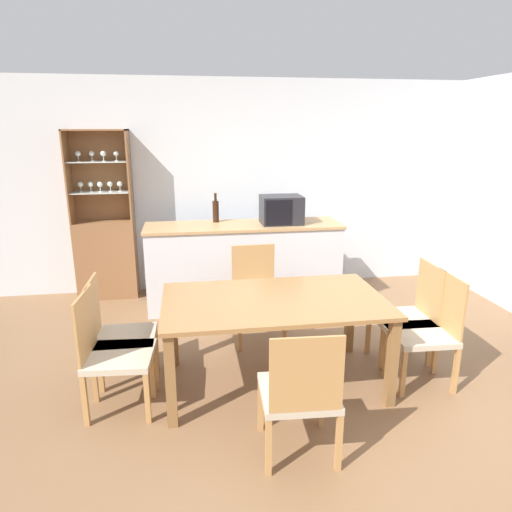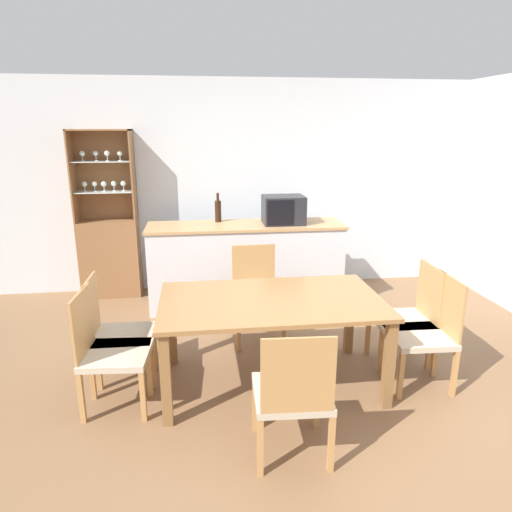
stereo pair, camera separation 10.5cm
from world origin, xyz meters
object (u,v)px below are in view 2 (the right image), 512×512
at_px(dining_chair_side_right_near, 425,333).
at_px(wine_bottle, 218,210).
at_px(microwave, 283,210).
at_px(dining_chair_head_far, 257,295).
at_px(dining_table, 271,310).
at_px(dining_chair_side_left_near, 110,351).
at_px(dining_chair_side_right_far, 408,318).
at_px(dining_chair_side_left_far, 116,333).
at_px(dining_chair_head_near, 293,394).
at_px(display_cabinet, 110,246).

bearing_deg(dining_chair_side_right_near, wine_bottle, 38.79).
distance_m(microwave, wine_bottle, 0.74).
bearing_deg(dining_chair_head_far, dining_chair_side_right_near, 137.66).
bearing_deg(dining_table, dining_chair_side_left_near, -173.11).
bearing_deg(dining_chair_side_left_near, dining_chair_side_right_far, 101.45).
xyz_separation_m(dining_chair_side_right_far, wine_bottle, (-1.51, 1.75, 0.64)).
distance_m(dining_chair_head_far, dining_chair_side_left_near, 1.56).
height_order(dining_chair_side_left_far, dining_chair_head_near, same).
bearing_deg(display_cabinet, dining_chair_side_left_near, -80.57).
height_order(dining_chair_head_far, dining_chair_side_right_far, same).
relative_size(dining_table, microwave, 3.75).
bearing_deg(microwave, dining_chair_side_left_far, -136.05).
relative_size(dining_chair_side_right_near, microwave, 1.96).
distance_m(dining_table, dining_chair_side_right_near, 1.23).
xyz_separation_m(dining_chair_side_right_far, dining_chair_side_left_near, (-2.40, -0.29, 0.00)).
distance_m(display_cabinet, microwave, 2.14).
distance_m(display_cabinet, dining_chair_side_left_near, 2.44).
bearing_deg(microwave, dining_chair_head_far, -115.74).
xyz_separation_m(dining_chair_side_right_far, microwave, (-0.79, 1.55, 0.67)).
xyz_separation_m(dining_chair_side_right_near, microwave, (-0.79, 1.85, 0.67)).
height_order(display_cabinet, dining_chair_side_right_far, display_cabinet).
distance_m(dining_table, dining_chair_side_left_near, 1.22).
relative_size(dining_chair_side_left_far, dining_chair_head_near, 1.00).
bearing_deg(dining_chair_side_right_near, dining_chair_head_near, 122.50).
relative_size(dining_chair_head_far, microwave, 1.96).
bearing_deg(display_cabinet, microwave, -15.36).
xyz_separation_m(dining_chair_side_right_near, dining_chair_head_near, (-1.20, -0.70, 0.00)).
distance_m(display_cabinet, dining_chair_side_right_near, 3.69).
bearing_deg(wine_bottle, dining_chair_side_right_far, -49.22).
bearing_deg(dining_chair_side_left_far, dining_table, 83.73).
xyz_separation_m(display_cabinet, dining_table, (1.60, -2.25, 0.02)).
relative_size(dining_chair_head_far, dining_chair_head_near, 1.00).
distance_m(dining_chair_head_far, dining_chair_head_near, 1.70).
height_order(dining_chair_side_left_far, dining_chair_side_left_near, same).
bearing_deg(dining_chair_side_right_far, display_cabinet, 54.77).
bearing_deg(dining_chair_side_left_near, dining_chair_head_far, 134.18).
bearing_deg(dining_chair_side_right_far, dining_chair_side_left_near, 98.66).
bearing_deg(dining_chair_side_right_far, wine_bottle, 42.50).
relative_size(dining_table, dining_chair_head_far, 1.91).
bearing_deg(dining_chair_side_right_near, microwave, 25.55).
bearing_deg(dining_chair_head_near, dining_chair_side_right_near, 33.20).
bearing_deg(dining_chair_head_near, dining_chair_side_left_near, 152.68).
bearing_deg(dining_chair_side_right_far, dining_chair_head_far, 61.48).
xyz_separation_m(display_cabinet, dining_chair_side_right_far, (2.80, -2.10, -0.18)).
xyz_separation_m(display_cabinet, wine_bottle, (1.29, -0.36, 0.46)).
xyz_separation_m(dining_chair_head_far, dining_chair_side_right_near, (1.20, -1.00, 0.00)).
xyz_separation_m(dining_chair_side_left_far, dining_chair_side_right_far, (2.40, -0.00, 0.00)).
bearing_deg(dining_chair_side_right_far, dining_chair_side_left_far, 91.66).
height_order(dining_chair_side_right_near, dining_chair_side_left_near, same).
relative_size(display_cabinet, microwave, 4.35).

